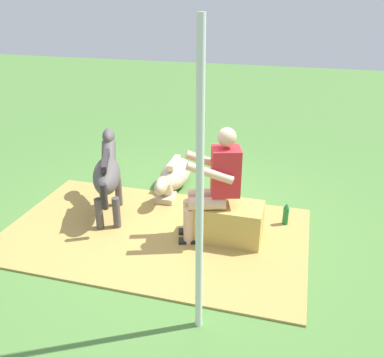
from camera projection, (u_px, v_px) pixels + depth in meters
ground_plane at (173, 224)px, 5.03m from camera, size 24.00×24.00×0.00m
hay_patch at (155, 233)px, 4.80m from camera, size 3.47×2.08×0.02m
hay_bale at (228, 222)px, 4.62m from camera, size 0.75×0.44×0.44m
person_seated at (215, 181)px, 4.42m from camera, size 0.72×0.54×1.32m
pony_standing at (107, 173)px, 5.01m from camera, size 0.70×1.28×0.94m
pony_lying at (174, 176)px, 5.86m from camera, size 0.45×1.34×0.42m
soda_bottle at (286, 215)px, 4.93m from camera, size 0.07×0.07×0.30m
tent_pole_left at (200, 195)px, 3.00m from camera, size 0.06×0.06×2.47m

